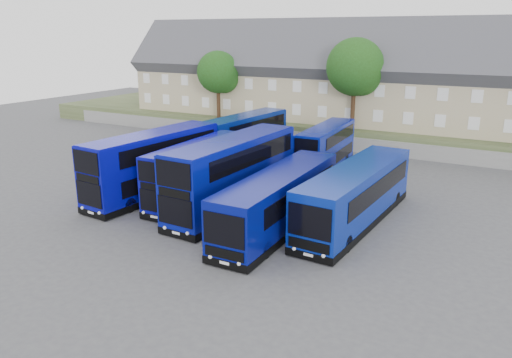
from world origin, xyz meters
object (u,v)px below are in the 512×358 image
object	(u,v)px
dd_front_left	(154,165)
tree_west	(219,74)
dd_front_mid	(198,173)
tree_mid	(357,69)
coach_east_a	(279,202)

from	to	relation	value
dd_front_left	tree_west	distance (m)	23.73
dd_front_mid	tree_mid	xyz separation A→B (m)	(4.32, 21.50, 6.04)
dd_front_left	tree_west	size ratio (longest dim) A/B	1.55
coach_east_a	tree_west	xyz separation A→B (m)	(-19.14, 23.18, 5.33)
dd_front_left	dd_front_mid	xyz separation A→B (m)	(3.42, 0.72, -0.26)
dd_front_left	dd_front_mid	size ratio (longest dim) A/B	1.14
tree_west	dd_front_mid	bearing A→B (deg)	-60.93
dd_front_left	coach_east_a	xyz separation A→B (m)	(10.88, -1.45, -0.56)
dd_front_left	dd_front_mid	bearing A→B (deg)	17.18
coach_east_a	dd_front_left	bearing A→B (deg)	171.51
dd_front_mid	coach_east_a	bearing A→B (deg)	-17.99
dd_front_left	tree_west	world-z (taller)	tree_west
dd_front_mid	coach_east_a	world-z (taller)	dd_front_mid
dd_front_mid	tree_west	xyz separation A→B (m)	(-11.68, 21.00, 5.03)
tree_mid	dd_front_mid	bearing A→B (deg)	-101.37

